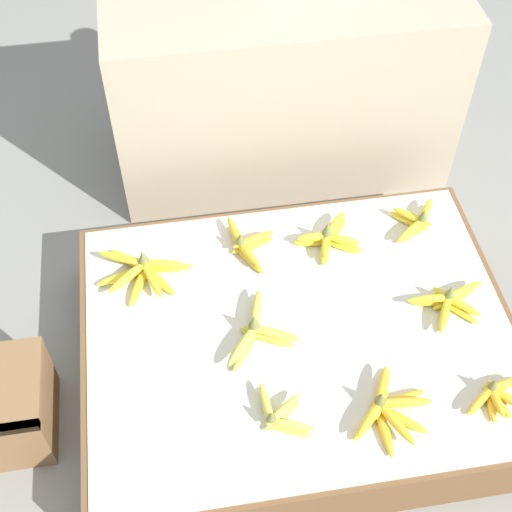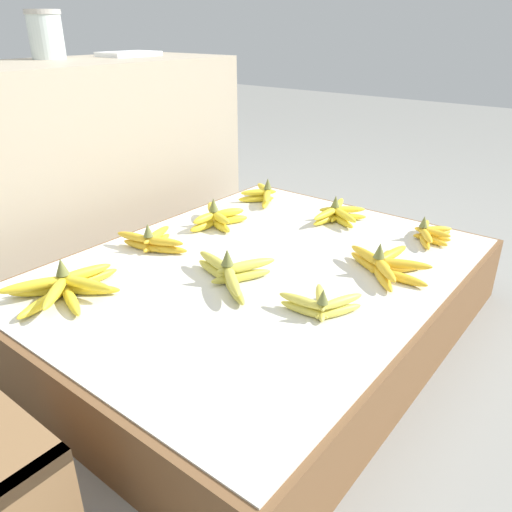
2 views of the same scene
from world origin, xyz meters
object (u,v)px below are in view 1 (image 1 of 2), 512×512
object	(u,v)px
banana_bunch_back_midright	(329,238)
banana_bunch_front_midleft	(279,415)
banana_bunch_middle_midleft	(257,331)
banana_bunch_back_right	(416,221)
banana_bunch_front_right	(496,396)
banana_bunch_middle_right	(448,302)
banana_bunch_front_midright	(387,409)
banana_bunch_back_midleft	(246,245)
banana_bunch_back_left	(142,271)

from	to	relation	value
banana_bunch_back_midright	banana_bunch_front_midleft	bearing A→B (deg)	-114.91
banana_bunch_middle_midleft	banana_bunch_back_right	distance (m)	0.67
banana_bunch_back_right	banana_bunch_back_midright	bearing A→B (deg)	-174.27
banana_bunch_back_right	banana_bunch_front_midleft	bearing A→B (deg)	-132.92
banana_bunch_front_right	banana_bunch_middle_midleft	bearing A→B (deg)	153.40
banana_bunch_back_right	banana_bunch_middle_right	bearing A→B (deg)	-90.31
banana_bunch_front_midright	banana_bunch_front_midleft	bearing A→B (deg)	174.29
banana_bunch_back_midleft	banana_bunch_back_midright	distance (m)	0.27
banana_bunch_front_midleft	banana_bunch_back_right	distance (m)	0.82
banana_bunch_middle_midleft	banana_bunch_middle_right	size ratio (longest dim) A/B	1.06
banana_bunch_front_midright	banana_bunch_front_right	distance (m)	0.30
banana_bunch_front_midleft	banana_bunch_back_midright	world-z (taller)	banana_bunch_back_midright
banana_bunch_front_midright	banana_bunch_back_left	world-z (taller)	banana_bunch_back_left
banana_bunch_front_midleft	banana_bunch_back_midright	size ratio (longest dim) A/B	0.80
banana_bunch_front_midright	banana_bunch_front_right	xyz separation A→B (m)	(0.30, -0.01, -0.00)
banana_bunch_front_midleft	banana_bunch_back_midright	xyz separation A→B (m)	(0.27, 0.57, 0.01)
banana_bunch_front_midright	banana_bunch_back_right	size ratio (longest dim) A/B	1.50
banana_bunch_front_midright	banana_bunch_back_right	distance (m)	0.69
banana_bunch_front_right	banana_bunch_back_left	xyz separation A→B (m)	(-0.91, 0.57, 0.00)
banana_bunch_front_midright	banana_bunch_middle_midleft	world-z (taller)	banana_bunch_middle_midleft
banana_bunch_back_right	banana_bunch_front_right	bearing A→B (deg)	-87.87
banana_bunch_front_right	banana_bunch_back_midleft	bearing A→B (deg)	132.90
banana_bunch_back_midleft	banana_bunch_back_right	size ratio (longest dim) A/B	1.35
banana_bunch_back_left	banana_bunch_back_midleft	size ratio (longest dim) A/B	1.31
banana_bunch_front_midleft	banana_bunch_middle_right	size ratio (longest dim) A/B	0.70
banana_bunch_front_midright	banana_bunch_back_midright	distance (m)	0.60
banana_bunch_front_midright	banana_bunch_middle_right	size ratio (longest dim) A/B	1.05
banana_bunch_front_right	banana_bunch_back_left	bearing A→B (deg)	147.77
banana_bunch_back_midright	banana_bunch_back_right	bearing A→B (deg)	5.73
banana_bunch_front_midright	banana_bunch_back_midleft	xyz separation A→B (m)	(-0.28, 0.62, 0.00)
banana_bunch_middle_right	banana_bunch_middle_midleft	bearing A→B (deg)	-178.73
banana_bunch_back_midleft	banana_bunch_front_midleft	bearing A→B (deg)	-90.04
banana_bunch_front_midleft	banana_bunch_back_midleft	distance (m)	0.59
banana_bunch_front_midright	banana_bunch_back_midright	world-z (taller)	banana_bunch_back_midright
banana_bunch_back_left	banana_bunch_back_midleft	distance (m)	0.33
banana_bunch_back_midright	banana_bunch_middle_right	bearing A→B (deg)	-45.25
banana_bunch_front_midleft	banana_bunch_middle_right	distance (m)	0.62
banana_bunch_front_midleft	banana_bunch_back_midright	distance (m)	0.63
banana_bunch_back_midleft	banana_bunch_middle_midleft	bearing A→B (deg)	-93.11
banana_bunch_front_midright	banana_bunch_middle_right	xyz separation A→B (m)	(0.27, 0.31, -0.00)
banana_bunch_front_midleft	banana_bunch_back_left	distance (m)	0.63
banana_bunch_back_left	banana_bunch_back_right	xyz separation A→B (m)	(0.89, 0.06, 0.00)
banana_bunch_front_midleft	banana_bunch_middle_midleft	world-z (taller)	banana_bunch_middle_midleft
banana_bunch_back_midright	banana_bunch_back_right	size ratio (longest dim) A/B	1.25
banana_bunch_front_midleft	banana_bunch_back_left	world-z (taller)	banana_bunch_back_left
banana_bunch_front_midleft	banana_bunch_middle_right	world-z (taller)	banana_bunch_middle_right
banana_bunch_middle_right	banana_bunch_back_midleft	size ratio (longest dim) A/B	1.06
banana_bunch_front_midleft	banana_bunch_front_right	bearing A→B (deg)	-3.50
banana_bunch_middle_right	banana_bunch_front_midleft	bearing A→B (deg)	-153.53
banana_bunch_front_midleft	banana_bunch_middle_midleft	bearing A→B (deg)	93.74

